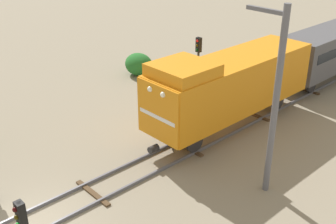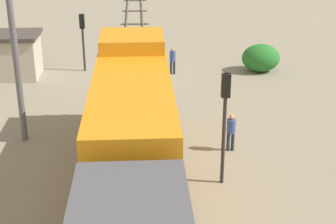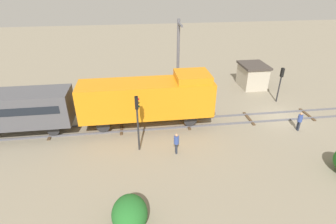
# 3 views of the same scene
# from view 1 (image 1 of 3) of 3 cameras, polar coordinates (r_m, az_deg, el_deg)

# --- Properties ---
(ground_plane) EXTENTS (105.20, 105.20, 0.00)m
(ground_plane) POSITION_cam_1_polar(r_m,az_deg,el_deg) (18.29, -18.00, -14.24)
(ground_plane) COLOR gray
(railway_track) EXTENTS (2.40, 70.13, 0.16)m
(railway_track) POSITION_cam_1_polar(r_m,az_deg,el_deg) (18.24, -18.03, -14.06)
(railway_track) COLOR #595960
(railway_track) RESTS_ON ground
(locomotive) EXTENTS (2.90, 11.60, 4.60)m
(locomotive) POSITION_cam_1_polar(r_m,az_deg,el_deg) (23.41, 8.38, 3.88)
(locomotive) COLOR orange
(locomotive) RESTS_ON railway_track
(traffic_signal_mid) EXTENTS (0.32, 0.34, 4.44)m
(traffic_signal_mid) POSITION_cam_1_polar(r_m,az_deg,el_deg) (26.13, 4.10, 7.14)
(traffic_signal_mid) COLOR #262628
(traffic_signal_mid) RESTS_ON ground
(worker_by_signal) EXTENTS (0.38, 0.38, 1.70)m
(worker_by_signal) POSITION_cam_1_polar(r_m,az_deg,el_deg) (25.64, -1.53, 1.84)
(worker_by_signal) COLOR #262B38
(worker_by_signal) RESTS_ON ground
(catenary_mast) EXTENTS (1.94, 0.28, 8.28)m
(catenary_mast) POSITION_cam_1_polar(r_m,az_deg,el_deg) (17.67, 14.26, 1.61)
(catenary_mast) COLOR #595960
(catenary_mast) RESTS_ON ground
(bush_mid) EXTENTS (2.31, 1.89, 1.68)m
(bush_mid) POSITION_cam_1_polar(r_m,az_deg,el_deg) (32.03, -3.98, 6.46)
(bush_mid) COLOR #226426
(bush_mid) RESTS_ON ground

